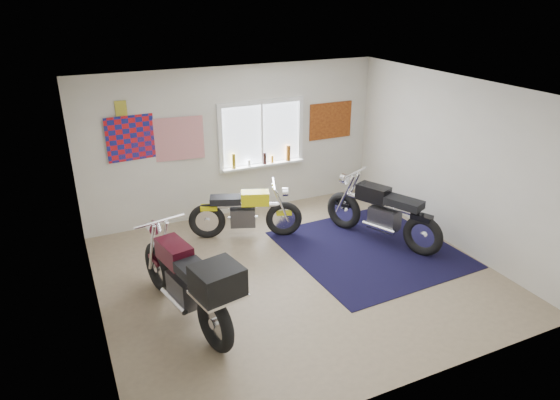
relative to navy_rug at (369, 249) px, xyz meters
name	(u,v)px	position (x,y,z in m)	size (l,w,h in m)	color
ground	(296,274)	(-1.41, -0.18, -0.01)	(5.50, 5.50, 0.00)	#9E896B
room_shell	(298,169)	(-1.41, -0.18, 1.63)	(5.50, 5.50, 5.50)	white
navy_rug	(369,249)	(0.00, 0.00, 0.00)	(2.50, 2.60, 0.01)	black
window_assembly	(262,139)	(-0.91, 2.29, 1.36)	(1.66, 0.17, 1.26)	white
oil_bottles	(267,157)	(-0.84, 2.22, 1.02)	(1.17, 0.09, 0.30)	olive
flag_display	(121,108)	(-3.31, 2.30, 2.14)	(1.60, 0.10, 1.17)	red
triumph_poster	(331,121)	(0.54, 2.30, 1.54)	(0.90, 0.03, 0.70)	#A54C14
yellow_triumph	(245,214)	(-1.65, 1.28, 0.42)	(1.83, 0.84, 0.96)	black
black_chrome_bike	(382,214)	(0.34, 0.19, 0.48)	(1.05, 2.01, 1.11)	black
maroon_tourer	(190,282)	(-3.13, -0.68, 0.60)	(0.94, 2.27, 1.16)	black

